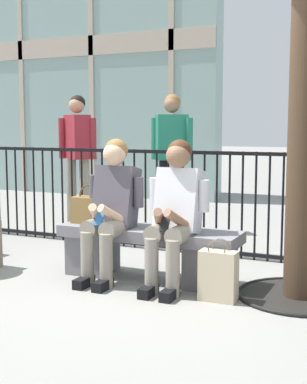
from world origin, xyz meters
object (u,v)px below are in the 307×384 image
Objects in this scene: shopping_bag at (218,275)px; stone_bench at (149,248)px; seated_person_with_phone at (111,205)px; seated_person_companion at (175,209)px; bystander_further_back at (172,152)px; handbag_on_bench at (90,209)px; bystander_at_railing at (77,151)px.

stone_bench is at bearing 156.84° from shopping_bag.
seated_person_with_phone is 1.00× the size of seated_person_companion.
bystander_further_back is (-0.96, 2.22, 0.35)m from seated_person_companion.
handbag_on_bench is at bearing -87.56° from bystander_further_back.
bystander_at_railing is (-2.14, 1.91, 0.35)m from seated_person_companion.
seated_person_companion is at bearing -23.61° from stone_bench.
shopping_bag is 2.90m from bystander_further_back.
seated_person_with_phone is at bearing -80.41° from bystander_further_back.
handbag_on_bench is 1.40m from shopping_bag.
shopping_bag is at bearing -12.99° from handbag_on_bench.
handbag_on_bench is at bearing 157.44° from seated_person_with_phone.
stone_bench is 1.32× the size of seated_person_with_phone.
handbag_on_bench is (-0.87, 0.12, -0.07)m from seated_person_companion.
bystander_at_railing reaches higher than seated_person_companion.
seated_person_with_phone is (-0.29, -0.13, 0.38)m from stone_bench.
bystander_at_railing is at bearing 129.18° from seated_person_with_phone.
seated_person_companion is 0.71× the size of bystander_at_railing.
bystander_at_railing and bystander_further_back have the same top height.
bystander_at_railing is at bearing 125.35° from handbag_on_bench.
shopping_bag is at bearing -39.05° from bystander_at_railing.
stone_bench is 0.66m from handbag_on_bench.
seated_person_with_phone is 3.44× the size of handbag_on_bench.
handbag_on_bench reaches higher than shopping_bag.
handbag_on_bench reaches higher than stone_bench.
shopping_bag reaches higher than stone_bench.
seated_person_companion is 2.56× the size of shopping_bag.
bystander_at_railing is 1.00× the size of bystander_further_back.
bystander_at_railing is (-1.56, 1.91, 0.35)m from seated_person_with_phone.
stone_bench is 1.32× the size of seated_person_companion.
seated_person_with_phone is at bearing -156.39° from stone_bench.
stone_bench is 0.94× the size of bystander_further_back.
seated_person_with_phone reaches higher than stone_bench.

